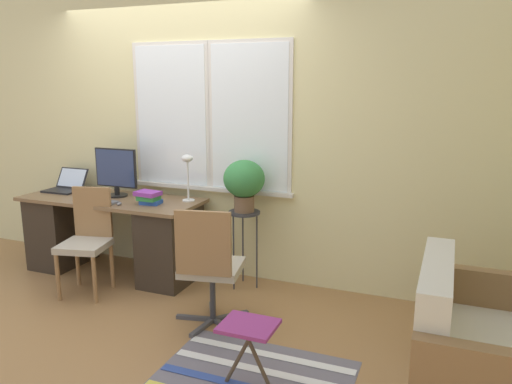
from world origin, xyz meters
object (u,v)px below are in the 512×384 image
monitor (116,172)px  folding_stool (248,332)px  desk_lamp (188,167)px  keyboard (97,201)px  desk_chair_wooden (87,238)px  mouse (119,204)px  office_chair_swivel (209,265)px  laptop (66,186)px  couch_loveseat (478,365)px  book_stack (149,197)px  plant_stand (244,220)px  potted_plant (244,181)px

monitor → folding_stool: size_ratio=1.08×
monitor → desk_lamp: monitor is taller
keyboard → desk_chair_wooden: desk_chair_wooden is taller
mouse → office_chair_swivel: bearing=-21.4°
laptop → couch_loveseat: laptop is taller
book_stack → plant_stand: bearing=15.2°
office_chair_swivel → keyboard: bearing=-29.9°
keyboard → desk_lamp: size_ratio=0.93×
desk_lamp → book_stack: (-0.27, -0.24, -0.25)m
book_stack → couch_loveseat: couch_loveseat is taller
plant_stand → office_chair_swivel: bearing=-85.7°
monitor → couch_loveseat: (3.18, -1.12, -0.67)m
keyboard → book_stack: bearing=13.9°
keyboard → office_chair_swivel: (1.37, -0.45, -0.26)m
laptop → desk_lamp: 1.40m
monitor → potted_plant: size_ratio=1.01×
mouse → couch_loveseat: (2.93, -0.82, -0.45)m
office_chair_swivel → mouse: bearing=-33.0°
office_chair_swivel → couch_loveseat: office_chair_swivel is taller
keyboard → desk_chair_wooden: size_ratio=0.44×
monitor → plant_stand: (1.29, 0.07, -0.36)m
mouse → desk_lamp: bearing=37.8°
couch_loveseat → keyboard: bearing=75.3°
mouse → plant_stand: mouse is taller
plant_stand → monitor: bearing=-177.1°
book_stack → folding_stool: (1.46, -1.19, -0.44)m
couch_loveseat → plant_stand: couch_loveseat is taller
monitor → keyboard: bearing=-93.2°
desk_chair_wooden → plant_stand: 1.37m
mouse → keyboard: bearing=175.9°
keyboard → potted_plant: potted_plant is taller
folding_stool → desk_chair_wooden: bearing=156.4°
keyboard → couch_loveseat: size_ratio=0.36×
laptop → office_chair_swivel: bearing=-20.5°
monitor → plant_stand: size_ratio=0.66×
monitor → office_chair_swivel: (1.35, -0.73, -0.49)m
desk_lamp → potted_plant: size_ratio=0.94×
couch_loveseat → potted_plant: bearing=57.9°
mouse → desk_lamp: desk_lamp is taller
laptop → potted_plant: potted_plant is taller
couch_loveseat → book_stack: bearing=70.6°
laptop → desk_chair_wooden: laptop is taller
desk_chair_wooden → folding_stool: (1.86, -0.81, -0.12)m
mouse → potted_plant: 1.13m
mouse → monitor: bearing=129.4°
desk_lamp → keyboard: bearing=-154.4°
folding_stool → laptop: bearing=152.1°
laptop → folding_stool: laptop is taller
monitor → keyboard: size_ratio=1.14×
laptop → couch_loveseat: size_ratio=0.31×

